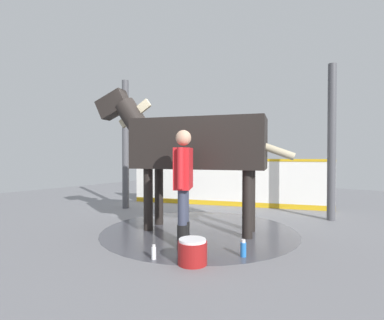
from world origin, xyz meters
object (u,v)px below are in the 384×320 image
(wash_bucket, at_px, (192,252))
(handler, at_px, (183,179))
(bottle_shampoo, at_px, (154,253))
(horse, at_px, (193,144))
(bottle_spray, at_px, (243,249))

(wash_bucket, bearing_deg, handler, -132.89)
(wash_bucket, bearing_deg, bottle_shampoo, -71.38)
(wash_bucket, xyz_separation_m, bottle_shampoo, (0.16, -0.48, -0.06))
(horse, height_order, handler, horse)
(bottle_shampoo, xyz_separation_m, bottle_spray, (-0.75, 0.85, 0.02))
(horse, relative_size, bottle_shampoo, 18.37)
(wash_bucket, height_order, bottle_spray, wash_bucket)
(handler, distance_m, bottle_spray, 1.24)
(handler, height_order, wash_bucket, handler)
(bottle_shampoo, distance_m, bottle_spray, 1.13)
(bottle_spray, bearing_deg, horse, -117.58)
(handler, relative_size, bottle_spray, 7.40)
(wash_bucket, bearing_deg, horse, -143.18)
(horse, distance_m, bottle_shampoo, 2.07)
(bottle_shampoo, bearing_deg, handler, -175.87)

